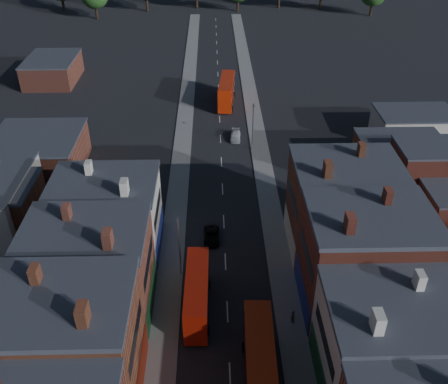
{
  "coord_description": "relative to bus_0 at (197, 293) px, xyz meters",
  "views": [
    {
      "loc": [
        -1.26,
        -13.29,
        39.75
      ],
      "look_at": [
        0.0,
        38.88,
        5.47
      ],
      "focal_mm": 40.0,
      "sensor_mm": 36.0,
      "label": 1
    }
  ],
  "objects": [
    {
      "name": "pavement_east",
      "position": [
        9.66,
        25.64,
        -2.33
      ],
      "size": [
        3.0,
        200.0,
        0.12
      ],
      "primitive_type": "cube",
      "color": "gray",
      "rests_on": "ground"
    },
    {
      "name": "pavement_west",
      "position": [
        -3.34,
        25.64,
        -2.33
      ],
      "size": [
        3.0,
        200.0,
        0.12
      ],
      "primitive_type": "cube",
      "color": "gray",
      "rests_on": "ground"
    },
    {
      "name": "bus_0",
      "position": [
        0.0,
        0.0,
        0.0
      ],
      "size": [
        2.72,
        10.28,
        4.42
      ],
      "rotation": [
        0.0,
        0.0,
        -0.02
      ],
      "color": "#B41A0A",
      "rests_on": "ground"
    },
    {
      "name": "ped_3",
      "position": [
        9.86,
        -2.08,
        -1.47
      ],
      "size": [
        0.51,
        0.97,
        1.6
      ],
      "primitive_type": "imported",
      "rotation": [
        0.0,
        0.0,
        1.66
      ],
      "color": "#605B52",
      "rests_on": "pavement_east"
    },
    {
      "name": "lamp_post_2",
      "position": [
        -2.04,
        5.64,
        2.32
      ],
      "size": [
        0.25,
        0.7,
        8.12
      ],
      "color": "slate",
      "rests_on": "ground"
    },
    {
      "name": "car_2",
      "position": [
        1.52,
        11.96,
        -1.8
      ],
      "size": [
        1.94,
        4.21,
        1.17
      ],
      "primitive_type": "imported",
      "rotation": [
        0.0,
        0.0,
        0.0
      ],
      "color": "black",
      "rests_on": "ground"
    },
    {
      "name": "bus_1",
      "position": [
        5.76,
        -9.1,
        0.22
      ],
      "size": [
        3.08,
        11.26,
        4.83
      ],
      "rotation": [
        0.0,
        0.0,
        -0.03
      ],
      "color": "#9D2509",
      "rests_on": "ground"
    },
    {
      "name": "bus_2",
      "position": [
        4.66,
        54.93,
        0.28
      ],
      "size": [
        3.7,
        11.65,
        4.94
      ],
      "rotation": [
        0.0,
        0.0,
        -0.1
      ],
      "color": "red",
      "rests_on": "ground"
    },
    {
      "name": "lamp_post_3",
      "position": [
        8.36,
        35.64,
        2.32
      ],
      "size": [
        0.25,
        0.7,
        8.12
      ],
      "color": "slate",
      "rests_on": "ground"
    },
    {
      "name": "car_3",
      "position": [
        5.75,
        39.52,
        -1.78
      ],
      "size": [
        2.01,
        4.31,
        1.22
      ],
      "primitive_type": "imported",
      "rotation": [
        0.0,
        0.0,
        -0.07
      ],
      "color": "white",
      "rests_on": "ground"
    }
  ]
}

